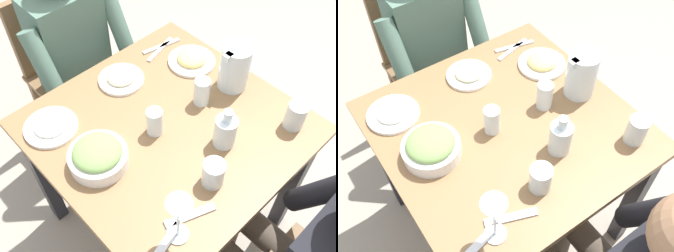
# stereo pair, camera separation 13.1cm
# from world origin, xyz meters

# --- Properties ---
(ground_plane) EXTENTS (8.00, 8.00, 0.00)m
(ground_plane) POSITION_xyz_m (0.00, 0.00, 0.00)
(ground_plane) COLOR gray
(dining_table) EXTENTS (0.90, 0.90, 0.75)m
(dining_table) POSITION_xyz_m (0.00, 0.00, 0.62)
(dining_table) COLOR olive
(dining_table) RESTS_ON ground_plane
(chair_far) EXTENTS (0.40, 0.40, 0.89)m
(chair_far) POSITION_xyz_m (0.03, 0.81, 0.50)
(chair_far) COLOR brown
(chair_far) RESTS_ON ground_plane
(diner_far) EXTENTS (0.48, 0.53, 1.18)m
(diner_far) POSITION_xyz_m (0.03, 0.61, 0.65)
(diner_far) COLOR #4C6B5B
(diner_far) RESTS_ON ground_plane
(water_pitcher) EXTENTS (0.16, 0.12, 0.19)m
(water_pitcher) POSITION_xyz_m (0.33, -0.03, 0.84)
(water_pitcher) COLOR silver
(water_pitcher) RESTS_ON dining_table
(salad_bowl) EXTENTS (0.20, 0.20, 0.09)m
(salad_bowl) POSITION_xyz_m (-0.29, 0.04, 0.79)
(salad_bowl) COLOR white
(salad_bowl) RESTS_ON dining_table
(plate_beans) EXTENTS (0.19, 0.19, 0.04)m
(plate_beans) POSITION_xyz_m (0.02, 0.30, 0.76)
(plate_beans) COLOR white
(plate_beans) RESTS_ON dining_table
(plate_fries) EXTENTS (0.20, 0.20, 0.05)m
(plate_fries) POSITION_xyz_m (0.31, 0.18, 0.77)
(plate_fries) COLOR white
(plate_fries) RESTS_ON dining_table
(plate_yoghurt) EXTENTS (0.20, 0.20, 0.04)m
(plate_yoghurt) POSITION_xyz_m (-0.32, 0.28, 0.76)
(plate_yoghurt) COLOR white
(plate_yoghurt) RESTS_ON dining_table
(water_glass_far_left) EXTENTS (0.08, 0.08, 0.10)m
(water_glass_far_left) POSITION_xyz_m (-0.06, -0.28, 0.80)
(water_glass_far_left) COLOR silver
(water_glass_far_left) RESTS_ON dining_table
(water_glass_center) EXTENTS (0.06, 0.06, 0.11)m
(water_glass_center) POSITION_xyz_m (0.17, -0.01, 0.80)
(water_glass_center) COLOR silver
(water_glass_center) RESTS_ON dining_table
(water_glass_by_pitcher) EXTENTS (0.07, 0.07, 0.11)m
(water_glass_by_pitcher) POSITION_xyz_m (0.33, -0.32, 0.80)
(water_glass_by_pitcher) COLOR silver
(water_glass_by_pitcher) RESTS_ON dining_table
(water_glass_far_right) EXTENTS (0.06, 0.06, 0.11)m
(water_glass_far_right) POSITION_xyz_m (-0.06, 0.01, 0.80)
(water_glass_far_right) COLOR silver
(water_glass_far_right) RESTS_ON dining_table
(wine_glass) EXTENTS (0.08, 0.08, 0.20)m
(wine_glass) POSITION_xyz_m (-0.27, -0.33, 0.89)
(wine_glass) COLOR silver
(wine_glass) RESTS_ON dining_table
(oil_carafe) EXTENTS (0.08, 0.08, 0.16)m
(oil_carafe) POSITION_xyz_m (0.09, -0.20, 0.81)
(oil_carafe) COLOR silver
(oil_carafe) RESTS_ON dining_table
(fork_near) EXTENTS (0.17, 0.06, 0.01)m
(fork_near) POSITION_xyz_m (-0.33, -0.33, 0.75)
(fork_near) COLOR silver
(fork_near) RESTS_ON dining_table
(knife_near) EXTENTS (0.18, 0.06, 0.01)m
(knife_near) POSITION_xyz_m (0.27, 0.33, 0.75)
(knife_near) COLOR silver
(knife_near) RESTS_ON dining_table
(fork_far) EXTENTS (0.17, 0.08, 0.01)m
(fork_far) POSITION_xyz_m (-0.20, -0.32, 0.75)
(fork_far) COLOR silver
(fork_far) RESTS_ON dining_table
(knife_far) EXTENTS (0.18, 0.06, 0.01)m
(knife_far) POSITION_xyz_m (0.29, 0.35, 0.75)
(knife_far) COLOR silver
(knife_far) RESTS_ON dining_table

